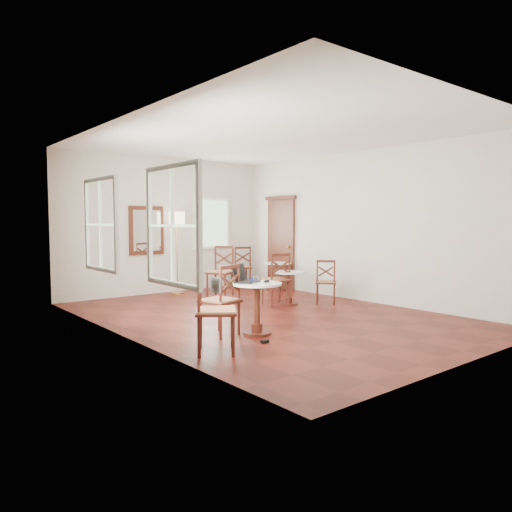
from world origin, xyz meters
The scene contains 17 objects.
ground centered at (0.00, 0.00, 0.00)m, with size 7.00×7.00×0.00m, color #4F140D.
room_shell centered at (-0.06, 0.27, 1.89)m, with size 5.02×7.02×3.01m.
cafe_table_near centered at (-0.99, -0.94, 0.46)m, with size 0.70×0.70×0.74m.
cafe_table_mid centered at (1.02, 0.57, 0.40)m, with size 0.60×0.60×0.64m.
cafe_table_back centered at (2.08, 2.07, 0.40)m, with size 0.62×0.62×0.65m.
chair_near_a centered at (-1.40, -0.66, 0.50)m, with size 0.55×0.55×1.00m.
chair_near_b centered at (-2.00, -1.35, 0.53)m, with size 0.68×0.68×1.06m.
chair_mid_a centered at (0.81, 0.68, 0.50)m, with size 0.55×0.55×1.00m.
chair_mid_b centered at (1.67, 0.21, 0.43)m, with size 0.56×0.56×0.86m.
chair_back_a centered at (1.85, 3.16, 0.49)m, with size 0.60×0.60×0.99m.
chair_back_b centered at (0.57, 2.19, 0.54)m, with size 0.68×0.68×1.08m.
floor_lamp centered at (0.07, 3.15, 1.53)m, with size 0.35×0.35×1.81m.
laptop centered at (-1.08, -0.77, 0.80)m, with size 0.44×0.41×0.25m.
mouse centered at (-0.86, -1.01, 0.76)m, with size 0.10×0.06×0.04m, color black.
navy_mug centered at (-1.03, -0.91, 0.78)m, with size 0.10×0.07×0.08m.
water_glass centered at (-1.07, -1.01, 0.79)m, with size 0.06×0.06×0.11m, color white.
power_adapter centered at (-1.21, -1.38, 0.02)m, with size 0.10×0.06×0.04m, color black.
Camera 1 is at (-5.22, -6.16, 1.60)m, focal length 33.85 mm.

